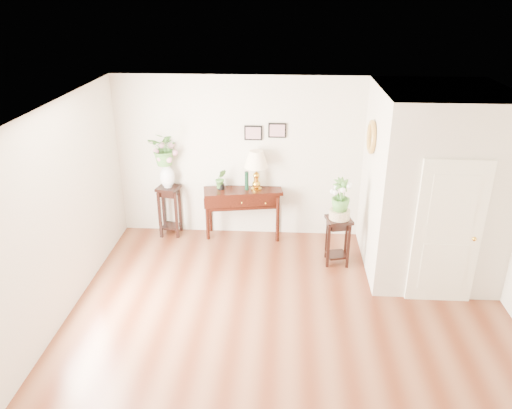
# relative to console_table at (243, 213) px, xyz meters

# --- Properties ---
(floor) EXTENTS (6.00, 5.50, 0.02)m
(floor) POSITION_rel_console_table_xyz_m (0.82, -2.57, -0.45)
(floor) COLOR brown
(floor) RESTS_ON ground
(ceiling) EXTENTS (6.00, 5.50, 0.02)m
(ceiling) POSITION_rel_console_table_xyz_m (0.82, -2.57, 2.35)
(ceiling) COLOR white
(ceiling) RESTS_ON ground
(wall_back) EXTENTS (6.00, 0.02, 2.80)m
(wall_back) POSITION_rel_console_table_xyz_m (0.82, 0.18, 0.95)
(wall_back) COLOR silver
(wall_back) RESTS_ON ground
(wall_left) EXTENTS (0.02, 5.50, 2.80)m
(wall_left) POSITION_rel_console_table_xyz_m (-2.18, -2.57, 0.95)
(wall_left) COLOR silver
(wall_left) RESTS_ON ground
(partition) EXTENTS (1.80, 1.95, 2.80)m
(partition) POSITION_rel_console_table_xyz_m (2.92, -0.79, 0.95)
(partition) COLOR silver
(partition) RESTS_ON floor
(door) EXTENTS (0.90, 0.05, 2.10)m
(door) POSITION_rel_console_table_xyz_m (2.92, -1.79, 0.60)
(door) COLOR white
(door) RESTS_ON floor
(art_print_left) EXTENTS (0.30, 0.02, 0.25)m
(art_print_left) POSITION_rel_console_table_xyz_m (0.17, 0.16, 1.40)
(art_print_left) COLOR black
(art_print_left) RESTS_ON wall_back
(art_print_right) EXTENTS (0.30, 0.02, 0.25)m
(art_print_right) POSITION_rel_console_table_xyz_m (0.57, 0.16, 1.45)
(art_print_right) COLOR black
(art_print_right) RESTS_ON wall_back
(wall_ornament) EXTENTS (0.07, 0.51, 0.51)m
(wall_ornament) POSITION_rel_console_table_xyz_m (1.98, -0.67, 1.60)
(wall_ornament) COLOR #B67B2F
(wall_ornament) RESTS_ON partition
(console_table) EXTENTS (1.40, 0.67, 0.89)m
(console_table) POSITION_rel_console_table_xyz_m (0.00, 0.00, 0.00)
(console_table) COLOR black
(console_table) RESTS_ON floor
(table_lamp) EXTENTS (0.53, 0.53, 0.71)m
(table_lamp) POSITION_rel_console_table_xyz_m (0.23, 0.00, 0.80)
(table_lamp) COLOR gold
(table_lamp) RESTS_ON console_table
(green_vase) EXTENTS (0.08, 0.08, 0.32)m
(green_vase) POSITION_rel_console_table_xyz_m (0.07, 0.00, 0.62)
(green_vase) COLOR black
(green_vase) RESTS_ON console_table
(potted_plant) EXTENTS (0.22, 0.20, 0.34)m
(potted_plant) POSITION_rel_console_table_xyz_m (-0.38, 0.00, 0.62)
(potted_plant) COLOR #468235
(potted_plant) RESTS_ON console_table
(plant_stand_a) EXTENTS (0.42, 0.42, 0.91)m
(plant_stand_a) POSITION_rel_console_table_xyz_m (-1.30, 0.00, 0.01)
(plant_stand_a) COLOR black
(plant_stand_a) RESTS_ON floor
(porcelain_vase) EXTENTS (0.26, 0.26, 0.45)m
(porcelain_vase) POSITION_rel_console_table_xyz_m (-1.30, 0.00, 0.69)
(porcelain_vase) COLOR white
(porcelain_vase) RESTS_ON plant_stand_a
(lily_arrangement) EXTENTS (0.63, 0.58, 0.59)m
(lily_arrangement) POSITION_rel_console_table_xyz_m (-1.30, 0.00, 1.16)
(lily_arrangement) COLOR #468235
(lily_arrangement) RESTS_ON porcelain_vase
(plant_stand_b) EXTENTS (0.44, 0.44, 0.78)m
(plant_stand_b) POSITION_rel_console_table_xyz_m (1.58, -0.83, -0.05)
(plant_stand_b) COLOR black
(plant_stand_b) RESTS_ON floor
(ceramic_bowl) EXTENTS (0.36, 0.36, 0.14)m
(ceramic_bowl) POSITION_rel_console_table_xyz_m (1.58, -0.83, 0.42)
(ceramic_bowl) COLOR beige
(ceramic_bowl) RESTS_ON plant_stand_b
(narcissus) EXTENTS (0.39, 0.39, 0.53)m
(narcissus) POSITION_rel_console_table_xyz_m (1.58, -0.83, 0.72)
(narcissus) COLOR #468235
(narcissus) RESTS_ON ceramic_bowl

